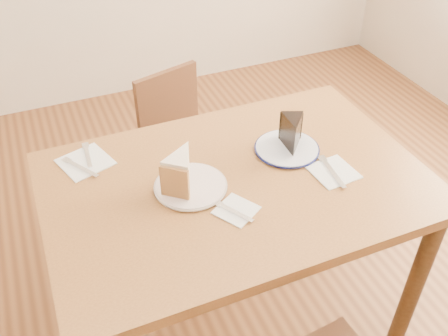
{
  "coord_description": "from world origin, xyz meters",
  "views": [
    {
      "loc": [
        -0.51,
        -1.1,
        1.76
      ],
      "look_at": [
        -0.04,
        0.01,
        0.8
      ],
      "focal_mm": 40.0,
      "sensor_mm": 36.0,
      "label": 1
    }
  ],
  "objects_px": {
    "plate_cream": "(191,186)",
    "chocolate_cake": "(293,135)",
    "plate_navy": "(287,149)",
    "chair_far": "(185,146)",
    "table": "(236,202)",
    "carrot_cake": "(182,170)"
  },
  "relations": [
    {
      "from": "table",
      "to": "carrot_cake",
      "type": "bearing_deg",
      "value": 168.12
    },
    {
      "from": "chocolate_cake",
      "to": "plate_cream",
      "type": "bearing_deg",
      "value": 29.86
    },
    {
      "from": "chair_far",
      "to": "chocolate_cake",
      "type": "height_order",
      "value": "chocolate_cake"
    },
    {
      "from": "chair_far",
      "to": "plate_navy",
      "type": "relative_size",
      "value": 3.55
    },
    {
      "from": "plate_cream",
      "to": "table",
      "type": "bearing_deg",
      "value": -7.09
    },
    {
      "from": "carrot_cake",
      "to": "chocolate_cake",
      "type": "xyz_separation_m",
      "value": [
        0.4,
        0.03,
        -0.0
      ]
    },
    {
      "from": "plate_cream",
      "to": "carrot_cake",
      "type": "relative_size",
      "value": 1.8
    },
    {
      "from": "plate_cream",
      "to": "chocolate_cake",
      "type": "height_order",
      "value": "chocolate_cake"
    },
    {
      "from": "plate_cream",
      "to": "plate_navy",
      "type": "xyz_separation_m",
      "value": [
        0.37,
        0.06,
        0.0
      ]
    },
    {
      "from": "plate_navy",
      "to": "carrot_cake",
      "type": "height_order",
      "value": "carrot_cake"
    },
    {
      "from": "table",
      "to": "plate_cream",
      "type": "xyz_separation_m",
      "value": [
        -0.15,
        0.02,
        0.1
      ]
    },
    {
      "from": "chair_far",
      "to": "plate_cream",
      "type": "relative_size",
      "value": 3.45
    },
    {
      "from": "chair_far",
      "to": "chocolate_cake",
      "type": "relative_size",
      "value": 7.1
    },
    {
      "from": "plate_cream",
      "to": "carrot_cake",
      "type": "xyz_separation_m",
      "value": [
        -0.02,
        0.02,
        0.06
      ]
    },
    {
      "from": "carrot_cake",
      "to": "chocolate_cake",
      "type": "relative_size",
      "value": 1.14
    },
    {
      "from": "chair_far",
      "to": "carrot_cake",
      "type": "relative_size",
      "value": 6.22
    },
    {
      "from": "carrot_cake",
      "to": "chocolate_cake",
      "type": "distance_m",
      "value": 0.4
    },
    {
      "from": "chocolate_cake",
      "to": "chair_far",
      "type": "bearing_deg",
      "value": -49.98
    },
    {
      "from": "chair_far",
      "to": "table",
      "type": "bearing_deg",
      "value": 69.62
    },
    {
      "from": "table",
      "to": "plate_cream",
      "type": "distance_m",
      "value": 0.18
    },
    {
      "from": "chocolate_cake",
      "to": "carrot_cake",
      "type": "bearing_deg",
      "value": 27.19
    },
    {
      "from": "plate_cream",
      "to": "plate_navy",
      "type": "relative_size",
      "value": 1.03
    }
  ]
}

